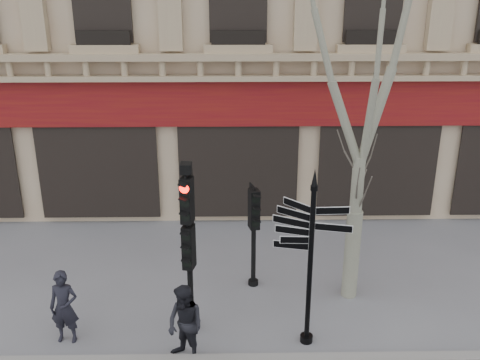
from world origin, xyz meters
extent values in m
plane|color=slate|center=(0.00, 0.00, 0.00)|extent=(80.00, 80.00, 0.00)
cube|color=gray|center=(0.00, -1.40, 0.06)|extent=(80.00, 0.25, 0.12)
cube|color=maroon|center=(0.00, 4.88, 3.60)|extent=(28.00, 0.25, 1.30)
cube|color=tan|center=(0.00, 4.65, 4.57)|extent=(28.00, 0.35, 0.74)
cylinder|color=black|center=(1.27, -0.78, 1.61)|extent=(0.10, 0.10, 3.22)
cylinder|color=black|center=(1.27, -0.78, 0.07)|extent=(0.25, 0.25, 0.14)
cone|color=black|center=(1.27, -0.78, 3.47)|extent=(0.11, 0.11, 0.32)
cylinder|color=black|center=(-1.03, -0.33, 1.65)|extent=(0.11, 0.11, 3.30)
cylinder|color=black|center=(-1.03, -0.33, 0.07)|extent=(0.24, 0.24, 0.13)
cube|color=black|center=(-1.03, -0.33, 1.91)|extent=(0.45, 0.37, 0.89)
cube|color=black|center=(-1.03, -0.33, 2.88)|extent=(0.45, 0.37, 0.89)
sphere|color=#FF0C05|center=(-1.03, -0.33, 3.12)|extent=(0.19, 0.19, 0.19)
cube|color=black|center=(-1.03, -0.33, 3.49)|extent=(0.26, 0.30, 0.19)
cylinder|color=black|center=(0.30, 1.36, 1.21)|extent=(0.12, 0.12, 2.41)
cylinder|color=black|center=(0.30, 1.36, 0.07)|extent=(0.25, 0.25, 0.14)
cube|color=black|center=(0.30, 1.36, 1.95)|extent=(0.46, 0.38, 0.92)
cylinder|color=gray|center=(2.46, 0.88, 1.04)|extent=(0.34, 0.34, 2.08)
cylinder|color=gray|center=(2.46, 0.88, 2.64)|extent=(0.26, 0.26, 1.32)
imported|color=black|center=(-3.46, -0.66, 0.76)|extent=(0.57, 0.39, 1.53)
imported|color=black|center=(-1.06, -1.30, 0.78)|extent=(0.96, 0.94, 1.56)
camera|label=1|loc=(-0.19, -9.58, 6.67)|focal=40.00mm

